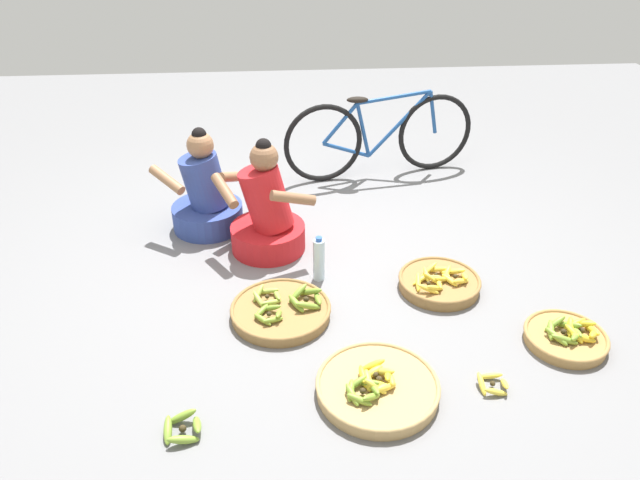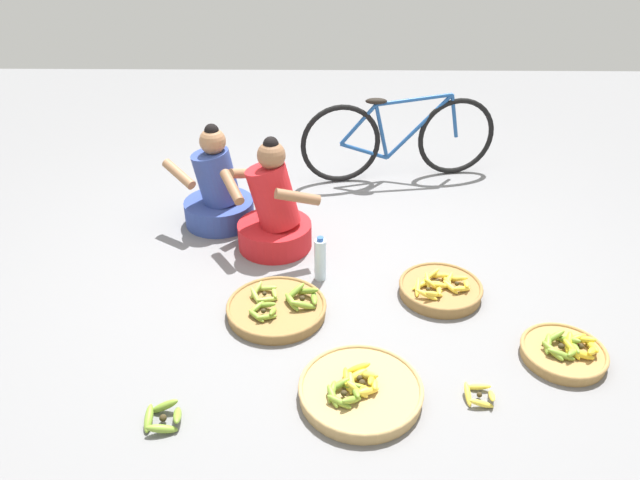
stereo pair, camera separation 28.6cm
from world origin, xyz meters
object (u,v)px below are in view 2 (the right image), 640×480
(loose_bananas_mid_left, at_px, (480,395))
(banana_basket_near_bicycle, at_px, (360,390))
(vendor_woman_behind, at_px, (218,193))
(banana_basket_back_center, at_px, (564,352))
(water_bottle, at_px, (320,259))
(vendor_woman_front, at_px, (274,213))
(banana_basket_front_right, at_px, (277,308))
(loose_bananas_front_center, at_px, (163,417))
(bicycle_leaning, at_px, (399,139))
(banana_basket_mid_right, at_px, (440,289))

(loose_bananas_mid_left, bearing_deg, banana_basket_near_bicycle, 179.22)
(vendor_woman_behind, distance_m, banana_basket_back_center, 2.59)
(vendor_woman_behind, height_order, water_bottle, vendor_woman_behind)
(vendor_woman_front, relative_size, banana_basket_front_right, 1.37)
(banana_basket_back_center, bearing_deg, vendor_woman_behind, 144.84)
(banana_basket_front_right, xyz_separation_m, loose_bananas_mid_left, (1.07, -0.68, -0.02))
(vendor_woman_front, xyz_separation_m, banana_basket_near_bicycle, (0.54, -1.44, -0.22))
(vendor_woman_behind, relative_size, banana_basket_front_right, 1.30)
(vendor_woman_front, xyz_separation_m, vendor_woman_behind, (-0.45, 0.34, -0.02))
(loose_bananas_front_center, xyz_separation_m, water_bottle, (0.73, 1.22, 0.11))
(banana_basket_front_right, distance_m, water_bottle, 0.46)
(bicycle_leaning, height_order, water_bottle, bicycle_leaning)
(banana_basket_mid_right, xyz_separation_m, banana_basket_near_bicycle, (-0.54, -0.87, -0.00))
(banana_basket_back_center, relative_size, loose_bananas_mid_left, 2.86)
(vendor_woman_front, xyz_separation_m, banana_basket_back_center, (1.66, -1.14, -0.22))
(banana_basket_mid_right, height_order, banana_basket_front_right, banana_basket_front_right)
(vendor_woman_front, bearing_deg, banana_basket_mid_right, -27.85)
(banana_basket_mid_right, xyz_separation_m, loose_bananas_mid_left, (0.06, -0.88, -0.02))
(banana_basket_front_right, bearing_deg, banana_basket_near_bicycle, -54.98)
(vendor_woman_front, relative_size, water_bottle, 2.62)
(banana_basket_front_right, bearing_deg, loose_bananas_mid_left, -32.41)
(loose_bananas_mid_left, bearing_deg, banana_basket_front_right, 147.59)
(banana_basket_back_center, distance_m, loose_bananas_front_center, 2.12)
(banana_basket_near_bicycle, distance_m, banana_basket_front_right, 0.82)
(vendor_woman_front, bearing_deg, loose_bananas_front_center, -103.97)
(vendor_woman_behind, relative_size, bicycle_leaning, 0.47)
(banana_basket_back_center, bearing_deg, bicycle_leaning, 106.44)
(bicycle_leaning, height_order, banana_basket_mid_right, bicycle_leaning)
(bicycle_leaning, bearing_deg, banana_basket_front_right, -114.74)
(vendor_woman_behind, height_order, loose_bananas_mid_left, vendor_woman_behind)
(banana_basket_back_center, xyz_separation_m, water_bottle, (-1.34, 0.74, 0.10))
(banana_basket_back_center, bearing_deg, loose_bananas_front_center, -166.91)
(banana_basket_front_right, height_order, loose_bananas_mid_left, banana_basket_front_right)
(banana_basket_mid_right, height_order, loose_bananas_mid_left, banana_basket_mid_right)
(vendor_woman_front, height_order, banana_basket_mid_right, vendor_woman_front)
(loose_bananas_mid_left, relative_size, water_bottle, 0.51)
(water_bottle, bearing_deg, vendor_woman_front, 129.07)
(loose_bananas_mid_left, distance_m, water_bottle, 1.33)
(bicycle_leaning, relative_size, loose_bananas_front_center, 8.65)
(banana_basket_front_right, distance_m, loose_bananas_front_center, 0.98)
(vendor_woman_front, distance_m, banana_basket_back_center, 2.03)
(bicycle_leaning, bearing_deg, loose_bananas_mid_left, -86.44)
(vendor_woman_front, relative_size, loose_bananas_front_center, 4.22)
(vendor_woman_front, height_order, loose_bananas_mid_left, vendor_woman_front)
(bicycle_leaning, relative_size, loose_bananas_mid_left, 10.47)
(vendor_woman_front, distance_m, water_bottle, 0.53)
(vendor_woman_front, distance_m, loose_bananas_front_center, 1.69)
(bicycle_leaning, xyz_separation_m, loose_bananas_front_center, (-1.38, -2.81, -0.32))
(loose_bananas_front_center, bearing_deg, vendor_woman_behind, 91.24)
(banana_basket_mid_right, height_order, loose_bananas_front_center, banana_basket_mid_right)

